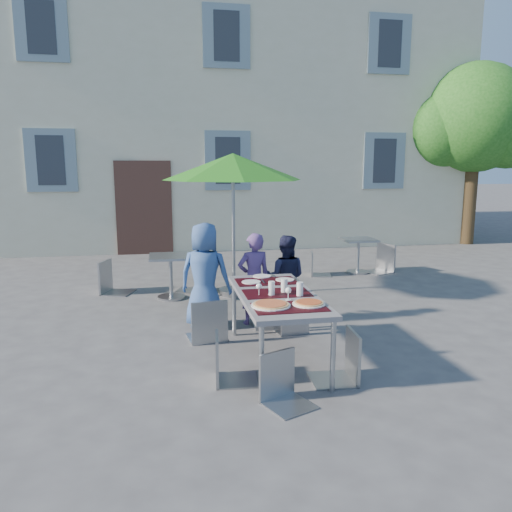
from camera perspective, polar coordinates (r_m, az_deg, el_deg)
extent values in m
plane|color=#424244|center=(5.28, 7.92, -13.22)|extent=(90.00, 90.00, 0.00)
cube|color=beige|center=(16.21, -5.22, 15.30)|extent=(13.00, 8.00, 7.00)
cube|color=#452A21|center=(12.10, -12.67, 5.38)|extent=(1.30, 0.06, 2.20)
cube|color=slate|center=(12.29, -22.39, 10.07)|extent=(1.10, 0.06, 1.40)
cube|color=#262B33|center=(12.27, -22.41, 10.07)|extent=(0.60, 0.04, 1.10)
cube|color=slate|center=(12.62, -23.34, 22.86)|extent=(1.10, 0.06, 1.40)
cube|color=#262B33|center=(12.60, -23.36, 22.88)|extent=(0.60, 0.04, 1.10)
cube|color=slate|center=(12.15, -3.25, 10.83)|extent=(1.10, 0.06, 1.40)
cube|color=#262B33|center=(12.13, -3.24, 10.83)|extent=(0.60, 0.04, 1.10)
cube|color=slate|center=(12.49, -3.40, 23.78)|extent=(1.10, 0.06, 1.40)
cube|color=#262B33|center=(12.47, -3.38, 23.80)|extent=(0.60, 0.04, 1.10)
cube|color=slate|center=(13.28, 14.43, 10.49)|extent=(1.10, 0.06, 1.40)
cube|color=#262B33|center=(13.26, 14.47, 10.49)|extent=(0.60, 0.04, 1.10)
cube|color=slate|center=(13.59, 15.01, 22.37)|extent=(1.10, 0.06, 1.40)
cube|color=#262B33|center=(13.57, 15.05, 22.38)|extent=(0.60, 0.04, 1.10)
cylinder|color=#3F2F1B|center=(14.55, 23.26, 6.79)|extent=(0.36, 0.36, 2.80)
sphere|color=#1A5516|center=(14.58, 23.81, 14.24)|extent=(2.80, 2.80, 2.80)
sphere|color=#1A5516|center=(14.39, 20.33, 13.34)|extent=(2.00, 2.00, 2.00)
sphere|color=#1A5516|center=(14.65, 26.97, 13.20)|extent=(2.20, 2.20, 2.20)
sphere|color=#1A5516|center=(15.24, 23.28, 15.97)|extent=(1.80, 1.80, 1.80)
cube|color=#4E4D53|center=(5.37, 2.39, -4.53)|extent=(0.80, 1.85, 0.05)
cylinder|color=#8F959B|center=(4.62, 0.62, -11.97)|extent=(0.05, 0.05, 0.70)
cylinder|color=#8F959B|center=(4.79, 8.78, -11.26)|extent=(0.05, 0.05, 0.70)
cylinder|color=#8F959B|center=(6.23, -2.51, -5.99)|extent=(0.05, 0.05, 0.70)
cylinder|color=#8F959B|center=(6.36, 3.59, -5.67)|extent=(0.05, 0.05, 0.70)
cube|color=black|center=(4.85, 3.86, -5.85)|extent=(0.70, 0.42, 0.01)
cube|color=black|center=(5.36, 2.39, -4.24)|extent=(0.70, 0.42, 0.01)
cube|color=black|center=(5.88, 1.18, -2.91)|extent=(0.70, 0.42, 0.01)
cylinder|color=white|center=(4.87, 1.71, -5.65)|extent=(0.39, 0.39, 0.01)
cylinder|color=tan|center=(4.87, 1.71, -5.52)|extent=(0.35, 0.35, 0.01)
cylinder|color=#94330E|center=(4.86, 1.71, -5.43)|extent=(0.30, 0.30, 0.01)
cylinder|color=white|center=(4.95, 6.05, -5.45)|extent=(0.33, 0.33, 0.01)
cylinder|color=tan|center=(4.94, 6.06, -5.31)|extent=(0.29, 0.29, 0.01)
cylinder|color=maroon|center=(4.94, 6.06, -5.22)|extent=(0.25, 0.25, 0.01)
cylinder|color=silver|center=(5.26, 1.79, -3.72)|extent=(0.07, 0.07, 0.15)
cylinder|color=silver|center=(5.39, 3.25, -3.40)|extent=(0.07, 0.07, 0.15)
cylinder|color=silver|center=(5.24, 5.04, -3.80)|extent=(0.07, 0.07, 0.15)
cylinder|color=silver|center=(5.26, 0.34, -4.53)|extent=(0.06, 0.06, 0.00)
cylinder|color=silver|center=(5.25, 0.34, -4.13)|extent=(0.01, 0.01, 0.08)
sphere|color=silver|center=(5.24, 0.34, -3.49)|extent=(0.06, 0.06, 0.06)
cylinder|color=silver|center=(5.11, 3.70, -5.01)|extent=(0.06, 0.06, 0.00)
cylinder|color=silver|center=(5.10, 3.70, -4.60)|extent=(0.01, 0.01, 0.08)
sphere|color=silver|center=(5.09, 3.71, -3.94)|extent=(0.06, 0.06, 0.06)
cylinder|color=white|center=(5.82, -0.56, -2.97)|extent=(0.22, 0.22, 0.01)
cube|color=#A0A2A7|center=(5.85, 0.79, -2.93)|extent=(0.02, 0.18, 0.00)
cylinder|color=white|center=(5.94, 3.32, -2.71)|extent=(0.22, 0.22, 0.01)
cube|color=#A0A2A7|center=(5.98, 4.62, -2.67)|extent=(0.02, 0.18, 0.00)
cylinder|color=white|center=(6.12, 0.67, -2.31)|extent=(0.22, 0.22, 0.01)
cube|color=#A0A2A7|center=(6.15, 1.95, -2.27)|extent=(0.02, 0.18, 0.00)
imported|color=#315088|center=(6.51, -5.86, -2.22)|extent=(0.79, 0.66, 1.38)
imported|color=#523873|center=(6.62, -0.24, -2.62)|extent=(0.49, 0.36, 1.23)
imported|color=#191B38|center=(6.83, 3.37, -2.49)|extent=(0.65, 0.50, 1.17)
cube|color=#91979C|center=(6.12, -5.80, -5.16)|extent=(0.49, 0.49, 0.03)
cube|color=#91979C|center=(5.86, -5.39, -3.23)|extent=(0.44, 0.09, 0.52)
cylinder|color=#91979C|center=(6.41, -4.49, -6.67)|extent=(0.02, 0.02, 0.46)
cylinder|color=#91979C|center=(6.33, -7.81, -6.95)|extent=(0.02, 0.02, 0.46)
cylinder|color=#91979C|center=(6.06, -3.61, -7.67)|extent=(0.02, 0.02, 0.46)
cylinder|color=#91979C|center=(5.98, -7.12, -7.98)|extent=(0.02, 0.02, 0.46)
cube|color=#90959B|center=(6.57, 1.52, -4.31)|extent=(0.43, 0.43, 0.03)
cube|color=#90959B|center=(6.32, 1.82, -2.61)|extent=(0.41, 0.05, 0.49)
cylinder|color=#90959B|center=(6.82, 2.74, -5.71)|extent=(0.02, 0.02, 0.43)
cylinder|color=#90959B|center=(6.77, -0.21, -5.83)|extent=(0.02, 0.02, 0.43)
cylinder|color=#90959B|center=(6.49, 3.31, -6.56)|extent=(0.02, 0.02, 0.43)
cylinder|color=#90959B|center=(6.43, 0.21, -6.70)|extent=(0.02, 0.02, 0.43)
cube|color=gray|center=(6.39, 3.87, -5.13)|extent=(0.42, 0.42, 0.03)
cube|color=gray|center=(6.17, 4.54, -3.55)|extent=(0.37, 0.08, 0.45)
cylinder|color=gray|center=(6.65, 4.59, -6.35)|extent=(0.02, 0.02, 0.39)
cylinder|color=gray|center=(6.53, 2.00, -6.63)|extent=(0.02, 0.02, 0.39)
cylinder|color=gray|center=(6.37, 5.76, -7.13)|extent=(0.02, 0.02, 0.39)
cylinder|color=gray|center=(6.24, 3.06, -7.44)|extent=(0.02, 0.02, 0.39)
cube|color=gray|center=(4.93, -2.24, -9.52)|extent=(0.44, 0.44, 0.03)
cube|color=gray|center=(4.85, -4.53, -6.90)|extent=(0.07, 0.40, 0.48)
cylinder|color=gray|center=(4.86, -0.05, -12.59)|extent=(0.02, 0.02, 0.42)
cylinder|color=gray|center=(5.18, -0.37, -11.11)|extent=(0.02, 0.02, 0.42)
cylinder|color=gray|center=(4.85, -4.21, -12.69)|extent=(0.02, 0.02, 0.42)
cylinder|color=gray|center=(5.16, -4.25, -11.19)|extent=(0.02, 0.02, 0.42)
cube|color=gray|center=(4.98, 8.85, -9.14)|extent=(0.45, 0.45, 0.03)
cube|color=gray|center=(4.96, 11.18, -6.25)|extent=(0.06, 0.42, 0.50)
cylinder|color=gray|center=(5.18, 6.27, -11.02)|extent=(0.02, 0.02, 0.44)
cylinder|color=gray|center=(4.86, 7.24, -12.55)|extent=(0.02, 0.02, 0.44)
cylinder|color=gray|center=(5.27, 10.18, -10.74)|extent=(0.02, 0.02, 0.44)
cylinder|color=gray|center=(4.95, 11.41, -12.21)|extent=(0.02, 0.02, 0.44)
cube|color=#91969C|center=(4.45, 3.85, -12.04)|extent=(0.50, 0.50, 0.03)
cube|color=#91969C|center=(4.51, 2.46, -8.65)|extent=(0.36, 0.17, 0.46)
cylinder|color=#91969C|center=(4.33, 3.40, -15.76)|extent=(0.02, 0.02, 0.40)
cylinder|color=#91969C|center=(4.52, 6.83, -14.66)|extent=(0.02, 0.02, 0.40)
cylinder|color=#91969C|center=(4.57, 0.84, -14.28)|extent=(0.02, 0.02, 0.40)
cylinder|color=#91969C|center=(4.75, 4.20, -13.33)|extent=(0.02, 0.02, 0.40)
cylinder|color=#A0A2A7|center=(8.24, -2.53, -4.09)|extent=(0.50, 0.50, 0.09)
cylinder|color=#8F959B|center=(8.05, -2.59, 2.92)|extent=(0.06, 0.06, 2.12)
cone|color=#247419|center=(7.98, -2.65, 10.17)|extent=(2.22, 2.22, 0.42)
cylinder|color=#A0A2A7|center=(8.12, -9.63, -4.65)|extent=(0.44, 0.44, 0.04)
cylinder|color=#8F959B|center=(8.05, -9.70, -2.53)|extent=(0.06, 0.06, 0.65)
cube|color=#8F959B|center=(7.98, -9.77, -0.06)|extent=(0.65, 0.65, 0.04)
cube|color=gray|center=(8.53, -15.61, -0.94)|extent=(0.58, 0.58, 0.03)
cube|color=gray|center=(8.57, -17.01, 0.89)|extent=(0.19, 0.44, 0.54)
cylinder|color=gray|center=(8.32, -14.87, -2.93)|extent=(0.02, 0.02, 0.48)
cylinder|color=gray|center=(8.67, -13.82, -2.35)|extent=(0.02, 0.02, 0.48)
cylinder|color=gray|center=(8.49, -17.27, -2.79)|extent=(0.02, 0.02, 0.48)
cylinder|color=gray|center=(8.83, -16.14, -2.23)|extent=(0.02, 0.02, 0.48)
cube|color=gray|center=(8.47, -7.76, -1.25)|extent=(0.50, 0.50, 0.03)
cube|color=gray|center=(8.37, -6.62, 0.23)|extent=(0.18, 0.36, 0.46)
cylinder|color=gray|center=(8.72, -8.37, -2.34)|extent=(0.02, 0.02, 0.40)
cylinder|color=gray|center=(8.42, -9.16, -2.81)|extent=(0.02, 0.02, 0.40)
cylinder|color=gray|center=(8.61, -6.32, -2.45)|extent=(0.02, 0.02, 0.40)
cylinder|color=gray|center=(8.31, -7.05, -2.94)|extent=(0.02, 0.02, 0.40)
cylinder|color=#A0A2A7|center=(10.07, 11.51, -1.79)|extent=(0.44, 0.44, 0.04)
cylinder|color=#8F959B|center=(10.01, 11.57, -0.11)|extent=(0.06, 0.06, 0.63)
cube|color=#8F959B|center=(9.95, 11.64, 1.84)|extent=(0.63, 0.63, 0.04)
cube|color=gray|center=(9.64, 7.48, 0.12)|extent=(0.46, 0.46, 0.03)
cube|color=gray|center=(9.59, 6.45, 1.45)|extent=(0.12, 0.37, 0.45)
cylinder|color=gray|center=(9.53, 8.48, -1.27)|extent=(0.02, 0.02, 0.39)
cylinder|color=gray|center=(9.85, 8.33, -0.90)|extent=(0.02, 0.02, 0.39)
cylinder|color=gray|center=(9.51, 6.55, -1.25)|extent=(0.02, 0.02, 0.39)
cylinder|color=gray|center=(9.83, 6.46, -0.88)|extent=(0.02, 0.02, 0.39)
cube|color=gray|center=(10.10, 13.83, 0.96)|extent=(0.61, 0.61, 0.03)
cube|color=gray|center=(10.22, 14.75, 2.61)|extent=(0.21, 0.45, 0.56)
cylinder|color=gray|center=(10.13, 12.16, -0.41)|extent=(0.02, 0.02, 0.49)
cylinder|color=gray|center=(9.86, 13.82, -0.78)|extent=(0.02, 0.02, 0.49)
cylinder|color=gray|center=(10.42, 13.71, -0.18)|extent=(0.02, 0.02, 0.49)
cylinder|color=gray|center=(10.16, 15.37, -0.53)|extent=(0.02, 0.02, 0.49)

